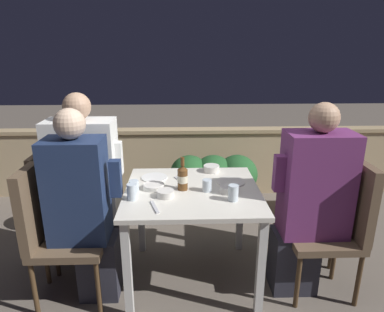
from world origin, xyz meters
name	(u,v)px	position (x,y,z in m)	size (l,w,h in m)	color
ground_plane	(192,277)	(0.00, 0.00, 0.00)	(16.00, 16.00, 0.00)	#665B51
parapet_wall	(188,161)	(0.00, 1.58, 0.39)	(9.00, 0.18, 0.77)	tan
dining_table	(192,202)	(0.00, 0.00, 0.62)	(0.92, 0.86, 0.72)	silver
planter_hedge	(213,183)	(0.25, 1.00, 0.35)	(0.87, 0.47, 0.63)	brown
chair_left_near	(53,223)	(-0.92, -0.14, 0.56)	(0.47, 0.46, 0.96)	brown
person_navy_jumper	(84,208)	(-0.71, -0.14, 0.66)	(0.47, 0.26, 1.31)	#282833
chair_left_far	(62,202)	(-0.96, 0.18, 0.56)	(0.47, 0.46, 0.96)	brown
person_white_polo	(89,186)	(-0.75, 0.18, 0.68)	(0.52, 0.26, 1.36)	#282833
chair_right_near	(338,217)	(0.99, -0.12, 0.56)	(0.47, 0.46, 0.96)	brown
person_purple_stripe	(310,202)	(0.78, -0.12, 0.67)	(0.50, 0.26, 1.34)	#282833
chair_right_far	(317,199)	(0.95, 0.16, 0.56)	(0.47, 0.46, 0.96)	brown
beer_bottle	(183,177)	(-0.07, 0.00, 0.81)	(0.07, 0.07, 0.23)	brown
plate_0	(231,182)	(0.28, 0.11, 0.72)	(0.20, 0.20, 0.01)	silver
plate_1	(154,178)	(-0.28, 0.22, 0.72)	(0.19, 0.19, 0.01)	white
bowl_0	(229,189)	(0.24, -0.06, 0.74)	(0.12, 0.12, 0.04)	silver
bowl_1	(154,186)	(-0.27, 0.02, 0.74)	(0.15, 0.15, 0.03)	silver
bowl_2	(212,168)	(0.16, 0.34, 0.75)	(0.12, 0.12, 0.05)	silver
bowl_3	(166,193)	(-0.18, -0.11, 0.75)	(0.11, 0.11, 0.04)	silver
glass_cup_0	(134,187)	(-0.39, -0.04, 0.76)	(0.07, 0.07, 0.08)	silver
glass_cup_1	(207,185)	(0.10, -0.03, 0.76)	(0.06, 0.06, 0.08)	silver
glass_cup_2	(233,193)	(0.25, -0.19, 0.77)	(0.07, 0.07, 0.10)	silver
glass_cup_3	(132,192)	(-0.39, -0.15, 0.77)	(0.07, 0.07, 0.11)	silver
fork_0	(155,207)	(-0.24, -0.27, 0.72)	(0.07, 0.17, 0.01)	silver
fork_1	(180,181)	(-0.08, 0.15, 0.72)	(0.09, 0.16, 0.01)	silver
potted_plant	(73,194)	(-1.05, 0.67, 0.40)	(0.29, 0.29, 0.65)	#B2A899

